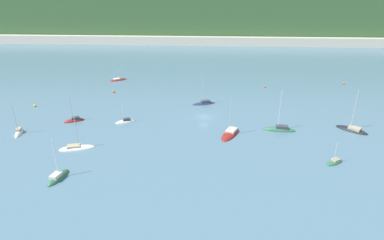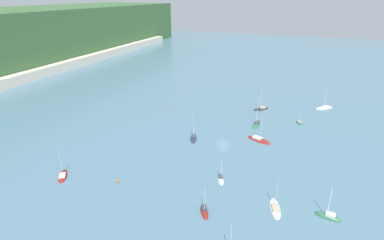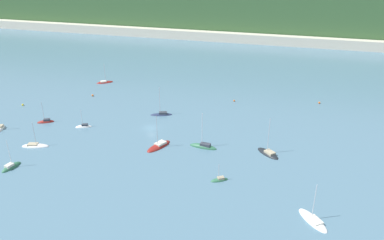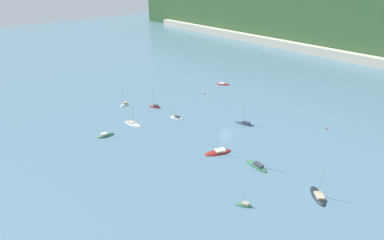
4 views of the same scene
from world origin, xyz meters
The scene contains 15 objects.
ground_plane centered at (0.00, 0.00, 0.00)m, with size 600.00×600.00×0.00m, color slate.
sailboat_0 centered at (6.81, -10.89, 0.09)m, with size 6.34×9.40×10.83m.
sailboat_1 centered at (-35.43, 36.28, 0.08)m, with size 7.00×5.99×9.07m.
sailboat_2 centered at (49.45, -32.60, 0.07)m, with size 7.48×8.39×9.54m.
sailboat_3 centered at (-0.29, 10.75, 0.15)m, with size 7.80×4.52×10.66m.
sailboat_4 centered at (-21.02, -5.23, 0.10)m, with size 5.37×3.47×6.71m.
sailboat_5 centered at (27.33, -23.12, 0.09)m, with size 4.63×3.66×5.18m.
sailboat_7 centered at (37.67, -6.53, 0.11)m, with size 7.64×7.21×11.44m.
sailboat_8 centered at (-27.80, -20.59, 0.07)m, with size 8.17×4.47×8.48m.
sailboat_9 centered at (-35.04, -5.36, 0.12)m, with size 5.55×4.06×7.96m.
sailboat_10 centered at (-26.41, -32.22, 0.11)m, with size 3.11×6.09×8.80m.
sailboat_11 centered at (19.32, -7.75, 0.12)m, with size 8.29×2.84×11.67m.
mooring_buoy_0 centered at (-32.27, 20.43, 0.38)m, with size 0.75×0.75×0.75m.
mooring_buoy_1 centered at (21.64, 29.96, 0.32)m, with size 0.64×0.64×0.64m.
mooring_buoy_3 centered at (52.38, 36.47, 0.36)m, with size 0.72×0.72×0.72m.
Camera 2 is at (-88.11, -23.02, 47.06)m, focal length 28.00 mm.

